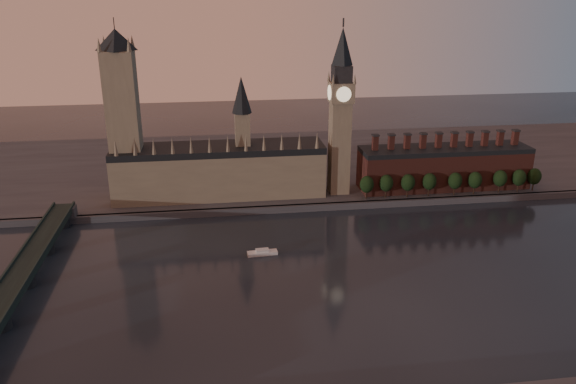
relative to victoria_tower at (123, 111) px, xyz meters
name	(u,v)px	position (x,y,z in m)	size (l,w,h in m)	color
ground	(369,281)	(120.00, -115.00, -59.09)	(900.00, 900.00, 0.00)	black
north_bank	(305,164)	(120.00, 63.04, -57.09)	(900.00, 182.00, 4.00)	#4A4A4F
palace_of_westminster	(220,168)	(55.59, -0.09, -37.46)	(130.00, 30.30, 74.00)	#7F735A
victoria_tower	(123,111)	(0.00, 0.00, 0.00)	(24.00, 24.00, 108.00)	#7F735A
big_ben	(341,111)	(130.00, -5.00, -2.26)	(15.00, 15.00, 107.00)	#7F735A
chimney_block	(444,167)	(200.00, -5.00, -41.27)	(110.00, 25.00, 37.00)	#592922
embankment_tree_0	(367,184)	(144.50, -20.13, -45.62)	(8.60, 8.60, 14.88)	black
embankment_tree_1	(386,183)	(157.09, -19.53, -45.62)	(8.60, 8.60, 14.88)	black
embankment_tree_2	(408,183)	(170.83, -20.25, -45.62)	(8.60, 8.60, 14.88)	black
embankment_tree_3	(429,182)	(184.77, -20.30, -45.62)	(8.60, 8.60, 14.88)	black
embankment_tree_4	(455,181)	(201.36, -21.07, -45.62)	(8.60, 8.60, 14.88)	black
embankment_tree_5	(475,180)	(214.35, -21.38, -45.62)	(8.60, 8.60, 14.88)	black
embankment_tree_6	(500,178)	(231.68, -20.48, -45.62)	(8.60, 8.60, 14.88)	black
embankment_tree_7	(519,178)	(244.36, -20.79, -45.62)	(8.60, 8.60, 14.88)	black
embankment_tree_8	(534,176)	(255.38, -19.85, -45.62)	(8.60, 8.60, 14.88)	black
westminster_bridge	(10,294)	(-35.00, -117.70, -51.65)	(14.00, 200.00, 11.55)	#1B2A26
river_boat	(262,252)	(73.92, -80.58, -57.92)	(15.49, 5.31, 3.05)	silver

